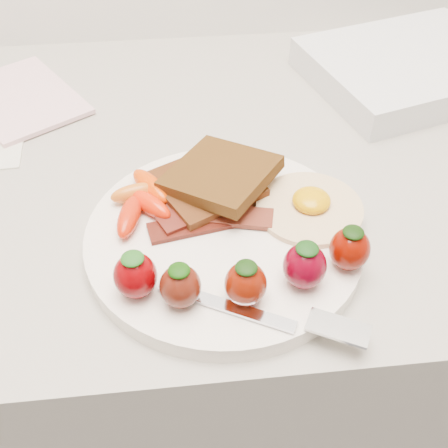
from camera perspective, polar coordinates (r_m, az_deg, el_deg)
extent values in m
cube|color=gray|center=(1.00, -1.86, -13.79)|extent=(2.00, 0.60, 0.90)
cylinder|color=white|center=(0.55, 0.00, -1.42)|extent=(0.27, 0.27, 0.02)
cube|color=black|center=(0.58, -1.84, 3.87)|extent=(0.13, 0.13, 0.01)
cube|color=black|center=(0.57, -0.34, 5.05)|extent=(0.14, 0.14, 0.02)
cylinder|color=#F6E9C8|center=(0.57, 8.67, 1.62)|extent=(0.12, 0.12, 0.01)
ellipsoid|color=#D89500|center=(0.57, 8.88, 2.39)|extent=(0.04, 0.04, 0.02)
cube|color=black|center=(0.55, -2.15, 0.09)|extent=(0.11, 0.05, 0.00)
cube|color=#3D130A|center=(0.55, -0.57, 0.94)|extent=(0.11, 0.05, 0.00)
cube|color=#400E11|center=(0.56, -1.49, 1.73)|extent=(0.11, 0.07, 0.00)
ellipsoid|color=#CC6118|center=(0.58, -9.02, 3.13)|extent=(0.05, 0.03, 0.02)
ellipsoid|color=red|center=(0.56, -7.49, 1.96)|extent=(0.05, 0.05, 0.02)
ellipsoid|color=red|center=(0.55, -9.60, 0.78)|extent=(0.03, 0.06, 0.02)
ellipsoid|color=#DF3B00|center=(0.58, -7.47, 3.84)|extent=(0.05, 0.06, 0.02)
ellipsoid|color=#640003|center=(0.48, -9.00, -5.19)|extent=(0.04, 0.04, 0.04)
ellipsoid|color=#1A5014|center=(0.47, -9.29, -3.48)|extent=(0.02, 0.02, 0.01)
ellipsoid|color=#4B140A|center=(0.47, -4.46, -6.34)|extent=(0.04, 0.04, 0.04)
ellipsoid|color=#0E3604|center=(0.46, -4.60, -4.72)|extent=(0.02, 0.02, 0.01)
ellipsoid|color=#5F1002|center=(0.47, 2.21, -6.10)|extent=(0.04, 0.04, 0.04)
ellipsoid|color=black|center=(0.46, 2.28, -4.45)|extent=(0.02, 0.02, 0.01)
ellipsoid|color=#57000F|center=(0.49, 8.19, -4.24)|extent=(0.04, 0.04, 0.04)
ellipsoid|color=#10350C|center=(0.47, 8.46, -2.50)|extent=(0.02, 0.02, 0.01)
ellipsoid|color=#620900|center=(0.51, 12.65, -2.49)|extent=(0.04, 0.04, 0.04)
ellipsoid|color=black|center=(0.50, 13.02, -0.83)|extent=(0.02, 0.02, 0.01)
cube|color=silver|center=(0.48, 0.19, -8.29)|extent=(0.11, 0.07, 0.00)
cube|color=silver|center=(0.48, 11.55, -10.30)|extent=(0.06, 0.04, 0.00)
cube|color=beige|center=(0.80, -19.90, 11.98)|extent=(0.20, 0.22, 0.01)
cube|color=silver|center=(0.84, 18.49, 14.86)|extent=(0.31, 0.28, 0.04)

